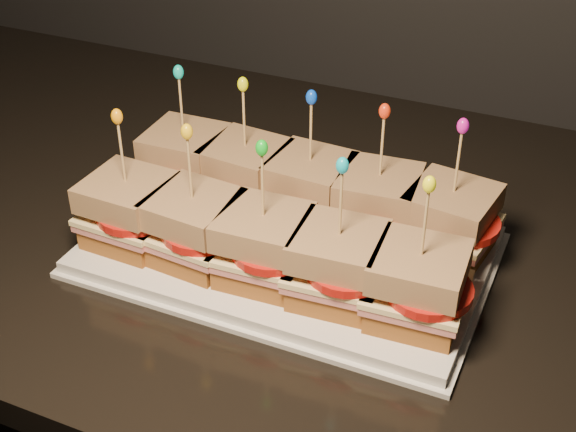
% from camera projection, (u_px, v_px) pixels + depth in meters
% --- Properties ---
extents(granite_slab, '(2.40, 0.75, 0.03)m').
position_uv_depth(granite_slab, '(134.00, 188.00, 1.04)').
color(granite_slab, black).
rests_on(granite_slab, cabinet).
extents(platter, '(0.42, 0.26, 0.02)m').
position_uv_depth(platter, '(288.00, 251.00, 0.88)').
color(platter, white).
rests_on(platter, granite_slab).
extents(platter_rim, '(0.43, 0.27, 0.01)m').
position_uv_depth(platter_rim, '(288.00, 255.00, 0.88)').
color(platter_rim, white).
rests_on(platter_rim, granite_slab).
extents(sandwich_0_bread_bot, '(0.09, 0.09, 0.02)m').
position_uv_depth(sandwich_0_bread_bot, '(187.00, 178.00, 0.97)').
color(sandwich_0_bread_bot, brown).
rests_on(sandwich_0_bread_bot, platter).
extents(sandwich_0_ham, '(0.09, 0.09, 0.01)m').
position_uv_depth(sandwich_0_ham, '(186.00, 167.00, 0.96)').
color(sandwich_0_ham, '#C16762').
rests_on(sandwich_0_ham, sandwich_0_bread_bot).
extents(sandwich_0_cheese, '(0.10, 0.09, 0.01)m').
position_uv_depth(sandwich_0_cheese, '(186.00, 162.00, 0.96)').
color(sandwich_0_cheese, '#FCE69E').
rests_on(sandwich_0_cheese, sandwich_0_ham).
extents(sandwich_0_tomato, '(0.08, 0.08, 0.01)m').
position_uv_depth(sandwich_0_tomato, '(192.00, 161.00, 0.94)').
color(sandwich_0_tomato, red).
rests_on(sandwich_0_tomato, sandwich_0_cheese).
extents(sandwich_0_bread_top, '(0.09, 0.09, 0.03)m').
position_uv_depth(sandwich_0_bread_top, '(184.00, 143.00, 0.94)').
color(sandwich_0_bread_top, '#4F220A').
rests_on(sandwich_0_bread_top, sandwich_0_tomato).
extents(sandwich_0_pick, '(0.00, 0.00, 0.09)m').
position_uv_depth(sandwich_0_pick, '(181.00, 109.00, 0.92)').
color(sandwich_0_pick, tan).
rests_on(sandwich_0_pick, sandwich_0_bread_top).
extents(sandwich_0_frill, '(0.01, 0.01, 0.02)m').
position_uv_depth(sandwich_0_frill, '(178.00, 72.00, 0.89)').
color(sandwich_0_frill, '#0BB5A4').
rests_on(sandwich_0_frill, sandwich_0_pick).
extents(sandwich_1_bread_bot, '(0.09, 0.09, 0.02)m').
position_uv_depth(sandwich_1_bread_bot, '(246.00, 193.00, 0.94)').
color(sandwich_1_bread_bot, brown).
rests_on(sandwich_1_bread_bot, platter).
extents(sandwich_1_ham, '(0.10, 0.10, 0.01)m').
position_uv_depth(sandwich_1_ham, '(246.00, 181.00, 0.93)').
color(sandwich_1_ham, '#C16762').
rests_on(sandwich_1_ham, sandwich_1_bread_bot).
extents(sandwich_1_cheese, '(0.10, 0.10, 0.01)m').
position_uv_depth(sandwich_1_cheese, '(246.00, 176.00, 0.93)').
color(sandwich_1_cheese, '#FCE69E').
rests_on(sandwich_1_cheese, sandwich_1_ham).
extents(sandwich_1_tomato, '(0.08, 0.08, 0.01)m').
position_uv_depth(sandwich_1_tomato, '(253.00, 175.00, 0.92)').
color(sandwich_1_tomato, red).
rests_on(sandwich_1_tomato, sandwich_1_cheese).
extents(sandwich_1_bread_top, '(0.09, 0.09, 0.03)m').
position_uv_depth(sandwich_1_bread_top, '(245.00, 156.00, 0.91)').
color(sandwich_1_bread_top, '#4F220A').
rests_on(sandwich_1_bread_top, sandwich_1_tomato).
extents(sandwich_1_pick, '(0.00, 0.00, 0.09)m').
position_uv_depth(sandwich_1_pick, '(244.00, 122.00, 0.89)').
color(sandwich_1_pick, tan).
rests_on(sandwich_1_pick, sandwich_1_bread_top).
extents(sandwich_1_frill, '(0.01, 0.01, 0.02)m').
position_uv_depth(sandwich_1_frill, '(243.00, 84.00, 0.87)').
color(sandwich_1_frill, '#D9E80A').
rests_on(sandwich_1_frill, sandwich_1_pick).
extents(sandwich_2_bread_bot, '(0.09, 0.09, 0.02)m').
position_uv_depth(sandwich_2_bread_bot, '(309.00, 208.00, 0.91)').
color(sandwich_2_bread_bot, brown).
rests_on(sandwich_2_bread_bot, platter).
extents(sandwich_2_ham, '(0.10, 0.09, 0.01)m').
position_uv_depth(sandwich_2_ham, '(310.00, 196.00, 0.91)').
color(sandwich_2_ham, '#C16762').
rests_on(sandwich_2_ham, sandwich_2_bread_bot).
extents(sandwich_2_cheese, '(0.10, 0.09, 0.01)m').
position_uv_depth(sandwich_2_cheese, '(310.00, 191.00, 0.90)').
color(sandwich_2_cheese, '#FCE69E').
rests_on(sandwich_2_cheese, sandwich_2_ham).
extents(sandwich_2_tomato, '(0.08, 0.08, 0.01)m').
position_uv_depth(sandwich_2_tomato, '(318.00, 190.00, 0.89)').
color(sandwich_2_tomato, red).
rests_on(sandwich_2_tomato, sandwich_2_cheese).
extents(sandwich_2_bread_top, '(0.09, 0.09, 0.03)m').
position_uv_depth(sandwich_2_bread_top, '(310.00, 171.00, 0.89)').
color(sandwich_2_bread_top, '#4F220A').
rests_on(sandwich_2_bread_top, sandwich_2_tomato).
extents(sandwich_2_pick, '(0.00, 0.00, 0.09)m').
position_uv_depth(sandwich_2_pick, '(311.00, 135.00, 0.86)').
color(sandwich_2_pick, tan).
rests_on(sandwich_2_pick, sandwich_2_bread_top).
extents(sandwich_2_frill, '(0.01, 0.01, 0.02)m').
position_uv_depth(sandwich_2_frill, '(311.00, 97.00, 0.84)').
color(sandwich_2_frill, blue).
rests_on(sandwich_2_frill, sandwich_2_pick).
extents(sandwich_3_bread_bot, '(0.09, 0.09, 0.02)m').
position_uv_depth(sandwich_3_bread_bot, '(376.00, 224.00, 0.89)').
color(sandwich_3_bread_bot, brown).
rests_on(sandwich_3_bread_bot, platter).
extents(sandwich_3_ham, '(0.10, 0.10, 0.01)m').
position_uv_depth(sandwich_3_ham, '(377.00, 212.00, 0.88)').
color(sandwich_3_ham, '#C16762').
rests_on(sandwich_3_ham, sandwich_3_bread_bot).
extents(sandwich_3_cheese, '(0.10, 0.10, 0.01)m').
position_uv_depth(sandwich_3_cheese, '(378.00, 207.00, 0.87)').
color(sandwich_3_cheese, '#FCE69E').
rests_on(sandwich_3_cheese, sandwich_3_ham).
extents(sandwich_3_tomato, '(0.08, 0.08, 0.01)m').
position_uv_depth(sandwich_3_tomato, '(387.00, 206.00, 0.86)').
color(sandwich_3_tomato, red).
rests_on(sandwich_3_tomato, sandwich_3_cheese).
extents(sandwich_3_bread_top, '(0.09, 0.09, 0.03)m').
position_uv_depth(sandwich_3_bread_top, '(379.00, 186.00, 0.86)').
color(sandwich_3_bread_top, '#4F220A').
rests_on(sandwich_3_bread_top, sandwich_3_tomato).
extents(sandwich_3_pick, '(0.00, 0.00, 0.09)m').
position_uv_depth(sandwich_3_pick, '(382.00, 150.00, 0.84)').
color(sandwich_3_pick, tan).
rests_on(sandwich_3_pick, sandwich_3_bread_top).
extents(sandwich_3_frill, '(0.01, 0.01, 0.02)m').
position_uv_depth(sandwich_3_frill, '(385.00, 111.00, 0.81)').
color(sandwich_3_frill, red).
rests_on(sandwich_3_frill, sandwich_3_pick).
extents(sandwich_4_bread_bot, '(0.09, 0.09, 0.02)m').
position_uv_depth(sandwich_4_bread_bot, '(447.00, 241.00, 0.86)').
color(sandwich_4_bread_bot, brown).
rests_on(sandwich_4_bread_bot, platter).
extents(sandwich_4_ham, '(0.10, 0.10, 0.01)m').
position_uv_depth(sandwich_4_ham, '(449.00, 229.00, 0.85)').
color(sandwich_4_ham, '#C16762').
rests_on(sandwich_4_ham, sandwich_4_bread_bot).
extents(sandwich_4_cheese, '(0.10, 0.10, 0.01)m').
position_uv_depth(sandwich_4_cheese, '(450.00, 224.00, 0.85)').
color(sandwich_4_cheese, '#FCE69E').
rests_on(sandwich_4_cheese, sandwich_4_ham).
extents(sandwich_4_tomato, '(0.08, 0.08, 0.01)m').
position_uv_depth(sandwich_4_tomato, '(460.00, 223.00, 0.84)').
color(sandwich_4_tomato, red).
rests_on(sandwich_4_tomato, sandwich_4_cheese).
extents(sandwich_4_bread_top, '(0.10, 0.10, 0.03)m').
position_uv_depth(sandwich_4_bread_top, '(452.00, 203.00, 0.83)').
color(sandwich_4_bread_top, '#4F220A').
rests_on(sandwich_4_bread_top, sandwich_4_tomato).
extents(sandwich_4_pick, '(0.00, 0.00, 0.09)m').
position_uv_depth(sandwich_4_pick, '(457.00, 166.00, 0.81)').
color(sandwich_4_pick, tan).
rests_on(sandwich_4_pick, sandwich_4_bread_top).
extents(sandwich_4_frill, '(0.01, 0.01, 0.02)m').
position_uv_depth(sandwich_4_frill, '(463.00, 126.00, 0.78)').
color(sandwich_4_frill, '#CD149E').
rests_on(sandwich_4_frill, sandwich_4_pick).
extents(sandwich_5_bread_bot, '(0.09, 0.09, 0.02)m').
position_uv_depth(sandwich_5_bread_bot, '(132.00, 230.00, 0.88)').
color(sandwich_5_bread_bot, brown).
rests_on(sandwich_5_bread_bot, platter).
extents(sandwich_5_ham, '(0.09, 0.09, 0.01)m').
position_uv_depth(sandwich_5_ham, '(130.00, 218.00, 0.87)').
color(sandwich_5_ham, '#C16762').
rests_on(sandwich_5_ham, sandwich_5_bread_bot).
extents(sandwich_5_cheese, '(0.10, 0.09, 0.01)m').
position_uv_depth(sandwich_5_cheese, '(130.00, 213.00, 0.86)').
color(sandwich_5_cheese, '#FCE69E').
rests_on(sandwich_5_cheese, sandwich_5_ham).
extents(sandwich_5_tomato, '(0.08, 0.08, 0.01)m').
position_uv_depth(sandwich_5_tomato, '(135.00, 212.00, 0.85)').
color(sandwich_5_tomato, red).
rests_on(sandwich_5_tomato, sandwich_5_cheese).
extents(sandwich_5_bread_top, '(0.09, 0.09, 0.03)m').
position_uv_depth(sandwich_5_bread_top, '(127.00, 192.00, 0.85)').
color(sandwich_5_bread_top, '#4F220A').
rests_on(sandwich_5_bread_top, sandwich_5_tomato).
extents(sandwich_5_pick, '(0.00, 0.00, 0.09)m').
position_uv_depth(sandwich_5_pick, '(122.00, 156.00, 0.83)').
color(sandwich_5_pick, tan).
rests_on(sandwich_5_pick, sandwich_5_bread_top).
extents(sandwich_5_frill, '(0.01, 0.01, 0.02)m').
position_uv_depth(sandwich_5_frill, '(117.00, 116.00, 0.80)').
color(sandwich_5_frill, orange).
rests_on(sandwich_5_frill, sandwich_5_pick).
extents(sandwich_6_bread_bot, '(0.09, 0.09, 0.02)m').
position_uv_depth(sandwich_6_bread_bot, '(196.00, 248.00, 0.85)').
color(sandwich_6_bread_bot, brown).
rests_on(sandwich_6_bread_bot, platter).
extents(sandwich_6_ham, '(0.10, 0.10, 0.01)m').
position_uv_depth(sandwich_6_ham, '(195.00, 236.00, 0.84)').
color(sandwich_6_ham, '#C16762').
rests_on(sandwich_6_ham, sandwich_6_bread_bot).
extents(sandwich_6_cheese, '(0.10, 0.10, 0.01)m').
position_uv_depth(sandwich_6_cheese, '(195.00, 230.00, 0.84)').
color(sandwich_6_cheese, '#FCE69E').
rests_on(sandwich_6_cheese, sandwich_6_ham).
extents(sandwich_6_tomato, '(0.08, 0.08, 0.01)m').
position_uv_depth(sandwich_6_tomato, '(201.00, 230.00, 0.82)').
color(sandwich_6_tomato, red).
rests_on(sandwich_6_tomato, sandwich_6_cheese).
extents(sandwich_6_bread_top, '(0.09, 0.09, 0.03)m').
position_uv_depth(sandwich_6_bread_top, '(193.00, 209.00, 0.82)').
color(sandwich_6_bread_top, '#4F220A').
rests_on(sandwich_6_bread_top, sandwich_6_tomato).
extents(sandwich_6_pick, '(0.00, 0.00, 0.09)m').
position_uv_depth(sandwich_6_pick, '(190.00, 172.00, 0.80)').
color(sandwich_6_pick, tan).
rests_on(sandwich_6_pick, sandwich_6_bread_top).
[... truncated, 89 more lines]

